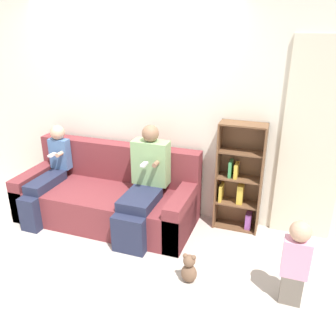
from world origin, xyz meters
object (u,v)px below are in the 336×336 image
Objects in this scene: toddler_standing at (296,261)px; couch at (108,197)px; child_seated at (48,175)px; adult_seated at (144,183)px; teddy_bear at (189,269)px; bookshelf at (239,180)px.

couch is at bearing 161.17° from toddler_standing.
couch is 1.95× the size of child_seated.
toddler_standing is at bearing -20.73° from adult_seated.
couch is 0.64m from adult_seated.
couch is 2.64× the size of toddler_standing.
toddler_standing is (1.64, -0.62, -0.19)m from adult_seated.
bookshelf is at bearing 77.58° from teddy_bear.
toddler_standing is at bearing -18.83° from couch.
toddler_standing reaches higher than teddy_bear.
child_seated is 0.85× the size of bookshelf.
adult_seated reaches higher than couch.
bookshelf is at bearing 25.31° from adult_seated.
couch is at bearing 12.12° from child_seated.
bookshelf is (2.24, 0.50, 0.06)m from child_seated.
child_seated is at bearing -178.34° from adult_seated.
bookshelf reaches higher than child_seated.
child_seated reaches higher than toddler_standing.
adult_seated is at bearing -154.69° from bookshelf.
couch reaches higher than teddy_bear.
toddler_standing is 2.63× the size of teddy_bear.
child_seated is 2.96m from toddler_standing.
adult_seated reaches higher than teddy_bear.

